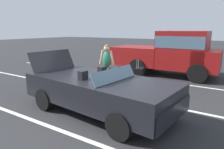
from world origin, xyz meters
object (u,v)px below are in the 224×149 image
suitcase_medium_bright (111,76)px  suitcase_large_black (139,77)px  suitcase_small_carryon (120,80)px  parked_pickup_truck_near (172,52)px  duffel_bag (127,88)px  traveler_person (107,65)px  convertible_car (105,92)px

suitcase_medium_bright → suitcase_large_black: bearing=-79.7°
suitcase_small_carryon → parked_pickup_truck_near: bearing=134.2°
suitcase_large_black → parked_pickup_truck_near: (0.40, 2.70, 0.74)m
suitcase_small_carryon → duffel_bag: 0.82m
traveler_person → parked_pickup_truck_near: bearing=152.3°
suitcase_medium_bright → traveler_person: (0.33, -0.76, 0.62)m
suitcase_small_carryon → traveler_person: size_ratio=0.47×
suitcase_large_black → suitcase_small_carryon: suitcase_large_black is taller
parked_pickup_truck_near → suitcase_large_black: bearing=-100.5°
suitcase_medium_bright → traveler_person: size_ratio=0.38×
suitcase_large_black → convertible_car: bearing=-95.9°
convertible_car → duffel_bag: convertible_car is taller
suitcase_small_carryon → convertible_car: bearing=-3.6°
suitcase_medium_bright → traveler_person: traveler_person is taller
convertible_car → suitcase_medium_bright: bearing=125.8°
suitcase_medium_bright → parked_pickup_truck_near: bearing=-28.5°
duffel_bag → suitcase_medium_bright: bearing=149.6°
parked_pickup_truck_near → suitcase_medium_bright: bearing=-120.7°
suitcase_medium_bright → suitcase_small_carryon: 0.52m
duffel_bag → traveler_person: size_ratio=0.41×
convertible_car → parked_pickup_truck_near: bearing=94.9°
convertible_car → suitcase_large_black: (-0.35, 2.83, -0.22)m
convertible_car → parked_pickup_truck_near: (0.05, 5.52, 0.51)m
traveler_person → duffel_bag: bearing=88.7°
suitcase_medium_bright → duffel_bag: (1.12, -0.66, -0.15)m
traveler_person → parked_pickup_truck_near: 3.88m
convertible_car → duffel_bag: bearing=107.4°
suitcase_medium_bright → duffel_bag: suitcase_medium_bright is taller
suitcase_small_carryon → traveler_person: traveler_person is taller
traveler_person → parked_pickup_truck_near: (1.25, 3.67, 0.18)m
suitcase_small_carryon → traveler_person: 0.94m
parked_pickup_truck_near → suitcase_small_carryon: bearing=-111.7°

